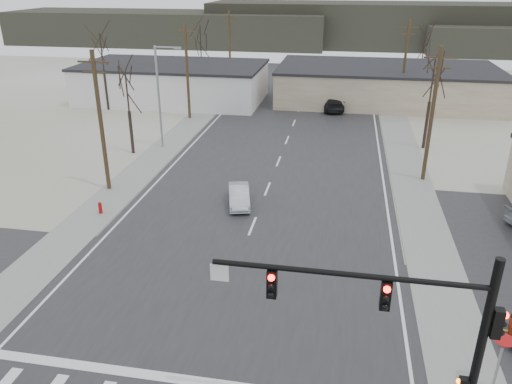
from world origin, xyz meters
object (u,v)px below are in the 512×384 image
fire_hydrant (100,208)px  car_far_b (262,83)px  sedan_crossing (239,196)px  traffic_signal_mast (419,324)px  car_far_a (331,103)px

fire_hydrant → car_far_b: car_far_b is taller
sedan_crossing → car_far_b: sedan_crossing is taller
traffic_signal_mast → sedan_crossing: traffic_signal_mast is taller
fire_hydrant → car_far_b: (3.81, 41.54, 0.21)m
sedan_crossing → car_far_a: size_ratio=0.69×
fire_hydrant → car_far_a: size_ratio=0.16×
sedan_crossing → car_far_b: (-4.89, 38.52, -0.03)m
car_far_a → car_far_b: size_ratio=1.56×
car_far_a → car_far_b: bearing=-61.8°
fire_hydrant → car_far_a: (13.83, 30.42, 0.40)m
sedan_crossing → car_far_a: 27.88m
traffic_signal_mast → fire_hydrant: traffic_signal_mast is taller
fire_hydrant → sedan_crossing: bearing=19.1°
sedan_crossing → car_far_b: size_ratio=1.08×
fire_hydrant → car_far_b: size_ratio=0.24×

